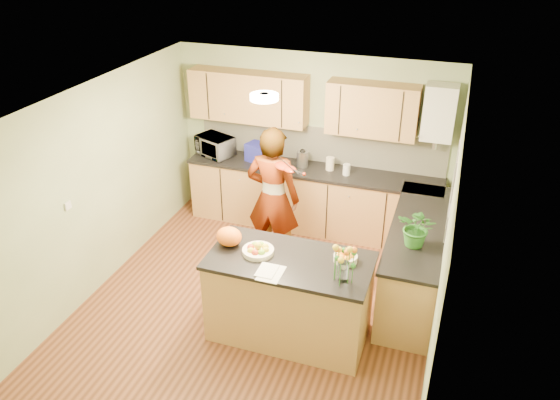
% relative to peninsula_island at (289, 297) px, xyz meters
% --- Properties ---
extents(floor, '(4.50, 4.50, 0.00)m').
position_rel_peninsula_island_xyz_m(floor, '(-0.50, 0.36, -0.49)').
color(floor, '#512B17').
rests_on(floor, ground).
extents(ceiling, '(4.00, 4.50, 0.02)m').
position_rel_peninsula_island_xyz_m(ceiling, '(-0.50, 0.36, 2.01)').
color(ceiling, silver).
rests_on(ceiling, wall_back).
extents(wall_back, '(4.00, 0.02, 2.50)m').
position_rel_peninsula_island_xyz_m(wall_back, '(-0.50, 2.61, 0.76)').
color(wall_back, gray).
rests_on(wall_back, floor).
extents(wall_front, '(4.00, 0.02, 2.50)m').
position_rel_peninsula_island_xyz_m(wall_front, '(-0.50, -1.89, 0.76)').
color(wall_front, gray).
rests_on(wall_front, floor).
extents(wall_left, '(0.02, 4.50, 2.50)m').
position_rel_peninsula_island_xyz_m(wall_left, '(-2.50, 0.36, 0.76)').
color(wall_left, gray).
rests_on(wall_left, floor).
extents(wall_right, '(0.02, 4.50, 2.50)m').
position_rel_peninsula_island_xyz_m(wall_right, '(1.50, 0.36, 0.76)').
color(wall_right, gray).
rests_on(wall_right, floor).
extents(back_counter, '(3.64, 0.62, 0.94)m').
position_rel_peninsula_island_xyz_m(back_counter, '(-0.40, 2.31, -0.02)').
color(back_counter, '#A77A43').
rests_on(back_counter, floor).
extents(right_counter, '(0.62, 2.24, 0.94)m').
position_rel_peninsula_island_xyz_m(right_counter, '(1.20, 1.21, -0.02)').
color(right_counter, '#A77A43').
rests_on(right_counter, floor).
extents(splashback, '(3.60, 0.02, 0.52)m').
position_rel_peninsula_island_xyz_m(splashback, '(-0.40, 2.59, 0.71)').
color(splashback, beige).
rests_on(splashback, back_counter).
extents(upper_cabinets, '(3.20, 0.34, 0.70)m').
position_rel_peninsula_island_xyz_m(upper_cabinets, '(-0.68, 2.44, 1.36)').
color(upper_cabinets, '#A77A43').
rests_on(upper_cabinets, wall_back).
extents(boiler, '(0.40, 0.30, 0.86)m').
position_rel_peninsula_island_xyz_m(boiler, '(1.20, 2.45, 1.41)').
color(boiler, silver).
rests_on(boiler, wall_back).
extents(window_right, '(0.01, 1.30, 1.05)m').
position_rel_peninsula_island_xyz_m(window_right, '(1.49, 0.96, 1.06)').
color(window_right, silver).
rests_on(window_right, wall_right).
extents(light_switch, '(0.02, 0.09, 0.09)m').
position_rel_peninsula_island_xyz_m(light_switch, '(-2.49, -0.24, 0.81)').
color(light_switch, silver).
rests_on(light_switch, wall_left).
extents(ceiling_lamp, '(0.30, 0.30, 0.07)m').
position_rel_peninsula_island_xyz_m(ceiling_lamp, '(-0.50, 0.66, 1.97)').
color(ceiling_lamp, '#FFEABF').
rests_on(ceiling_lamp, ceiling).
extents(peninsula_island, '(1.71, 0.88, 0.98)m').
position_rel_peninsula_island_xyz_m(peninsula_island, '(0.00, 0.00, 0.00)').
color(peninsula_island, '#A77A43').
rests_on(peninsula_island, floor).
extents(fruit_dish, '(0.33, 0.33, 0.12)m').
position_rel_peninsula_island_xyz_m(fruit_dish, '(-0.35, -0.00, 0.54)').
color(fruit_dish, '#F6E4C5').
rests_on(fruit_dish, peninsula_island).
extents(orange_bowl, '(0.24, 0.24, 0.14)m').
position_rel_peninsula_island_xyz_m(orange_bowl, '(0.55, 0.15, 0.55)').
color(orange_bowl, '#F6E4C5').
rests_on(orange_bowl, peninsula_island).
extents(flower_vase, '(0.25, 0.25, 0.46)m').
position_rel_peninsula_island_xyz_m(flower_vase, '(0.60, -0.18, 0.79)').
color(flower_vase, silver).
rests_on(flower_vase, peninsula_island).
extents(orange_bag, '(0.31, 0.27, 0.21)m').
position_rel_peninsula_island_xyz_m(orange_bag, '(-0.70, 0.05, 0.59)').
color(orange_bag, orange).
rests_on(orange_bag, peninsula_island).
extents(papers, '(0.23, 0.31, 0.01)m').
position_rel_peninsula_island_xyz_m(papers, '(-0.10, -0.30, 0.49)').
color(papers, white).
rests_on(papers, peninsula_island).
extents(violinist, '(0.71, 0.48, 1.91)m').
position_rel_peninsula_island_xyz_m(violinist, '(-0.63, 1.26, 0.46)').
color(violinist, tan).
rests_on(violinist, floor).
extents(violin, '(0.58, 0.51, 0.15)m').
position_rel_peninsula_island_xyz_m(violin, '(-0.43, 1.04, 1.03)').
color(violin, '#4B0C04').
rests_on(violin, violinist).
extents(microwave, '(0.63, 0.53, 0.30)m').
position_rel_peninsula_island_xyz_m(microwave, '(-1.91, 2.32, 0.60)').
color(microwave, silver).
rests_on(microwave, back_counter).
extents(blue_box, '(0.39, 0.33, 0.26)m').
position_rel_peninsula_island_xyz_m(blue_box, '(-1.23, 2.32, 0.58)').
color(blue_box, '#202396').
rests_on(blue_box, back_counter).
extents(kettle, '(0.16, 0.16, 0.31)m').
position_rel_peninsula_island_xyz_m(kettle, '(-0.57, 2.35, 0.57)').
color(kettle, silver).
rests_on(kettle, back_counter).
extents(jar_cream, '(0.15, 0.15, 0.18)m').
position_rel_peninsula_island_xyz_m(jar_cream, '(-0.17, 2.36, 0.54)').
color(jar_cream, '#F6E4C5').
rests_on(jar_cream, back_counter).
extents(jar_white, '(0.10, 0.10, 0.16)m').
position_rel_peninsula_island_xyz_m(jar_white, '(0.09, 2.27, 0.53)').
color(jar_white, silver).
rests_on(jar_white, back_counter).
extents(potted_plant, '(0.47, 0.43, 0.45)m').
position_rel_peninsula_island_xyz_m(potted_plant, '(1.20, 0.75, 0.67)').
color(potted_plant, '#2E7527').
rests_on(potted_plant, right_counter).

